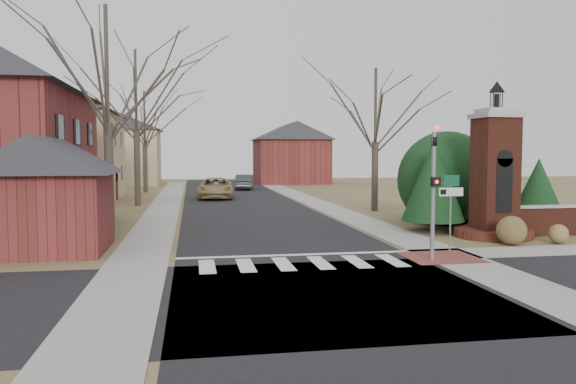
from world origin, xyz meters
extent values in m
plane|color=brown|center=(0.00, 0.00, 0.00)|extent=(120.00, 120.00, 0.00)
cube|color=black|center=(0.00, 22.00, 0.01)|extent=(8.00, 70.00, 0.01)
cube|color=black|center=(0.00, -3.00, 0.01)|extent=(120.00, 8.00, 0.01)
cube|color=silver|center=(0.00, 0.80, 0.01)|extent=(8.00, 2.20, 0.02)
cube|color=silver|center=(0.00, 2.30, 0.01)|extent=(8.00, 0.35, 0.02)
cube|color=gray|center=(5.20, 22.00, 0.01)|extent=(2.00, 60.00, 0.02)
cube|color=gray|center=(-5.20, 22.00, 0.01)|extent=(2.00, 60.00, 0.02)
cube|color=brown|center=(4.80, 1.00, 0.01)|extent=(2.40, 2.40, 0.02)
cylinder|color=slate|center=(4.30, 0.60, 2.10)|extent=(0.14, 0.14, 4.20)
imported|color=black|center=(4.30, 0.60, 4.05)|extent=(0.15, 0.18, 0.90)
sphere|color=#FF0C05|center=(4.30, 0.38, 4.35)|extent=(0.14, 0.14, 0.14)
cube|color=black|center=(4.30, 0.42, 2.60)|extent=(0.28, 0.16, 0.30)
sphere|color=#FF0C05|center=(4.30, 0.33, 2.60)|extent=(0.11, 0.11, 0.11)
cylinder|color=slate|center=(5.60, 2.00, 1.30)|extent=(0.06, 0.06, 2.60)
cube|color=silver|center=(5.60, 1.98, 2.15)|extent=(0.90, 0.03, 0.30)
cube|color=black|center=(5.30, 1.97, 2.15)|extent=(0.22, 0.02, 0.18)
cube|color=#104C2D|center=(5.60, 1.98, 2.55)|extent=(0.60, 0.03, 0.40)
cylinder|color=#5B271A|center=(9.00, 5.00, 0.18)|extent=(3.20, 3.20, 0.36)
cube|color=#5B271A|center=(9.00, 5.00, 2.50)|extent=(1.50, 1.50, 5.00)
cube|color=black|center=(9.00, 4.28, 2.20)|extent=(0.70, 0.10, 2.20)
cube|color=gray|center=(9.00, 5.00, 5.05)|extent=(1.70, 1.70, 0.20)
cube|color=gray|center=(9.00, 5.00, 5.25)|extent=(1.30, 1.30, 0.20)
cylinder|color=black|center=(9.00, 5.00, 5.65)|extent=(0.20, 0.20, 0.60)
cone|color=black|center=(9.00, 5.00, 6.25)|extent=(0.64, 0.64, 0.45)
cube|color=tan|center=(-13.50, 27.00, 3.20)|extent=(9.00, 12.00, 6.40)
cube|color=tan|center=(-16.02, 24.60, 7.53)|extent=(0.75, 0.75, 3.50)
cube|color=maroon|center=(-8.50, 4.50, 1.40)|extent=(4.00, 4.00, 2.80)
cube|color=maroon|center=(-9.62, 3.70, 3.38)|extent=(0.75, 0.75, 1.82)
cube|color=tan|center=(-12.00, 48.00, 3.00)|extent=(10.00, 8.00, 6.00)
cube|color=tan|center=(-14.80, 46.40, 6.99)|extent=(0.75, 0.75, 3.08)
cube|color=maroon|center=(8.00, 48.00, 2.50)|extent=(8.00, 8.00, 5.00)
cube|color=maroon|center=(5.76, 46.40, 5.90)|extent=(0.75, 0.75, 2.80)
cylinder|color=#473D33|center=(7.20, 7.00, 0.25)|extent=(0.20, 0.20, 0.50)
cone|color=black|center=(7.20, 7.00, 2.30)|extent=(2.80, 2.80, 3.60)
cylinder|color=#473D33|center=(10.50, 8.20, 0.25)|extent=(0.20, 0.20, 0.50)
cone|color=black|center=(10.50, 8.20, 2.60)|extent=(3.40, 3.40, 4.20)
cylinder|color=#473D33|center=(12.50, 7.20, 0.25)|extent=(0.20, 0.20, 0.50)
cone|color=black|center=(12.50, 7.20, 1.90)|extent=(2.40, 2.40, 2.80)
sphere|color=black|center=(9.00, 9.50, 2.40)|extent=(4.80, 4.80, 4.80)
cylinder|color=#473D33|center=(-7.00, 9.00, 2.42)|extent=(0.40, 0.40, 4.83)
cylinder|color=#473D33|center=(-7.00, 22.00, 2.52)|extent=(0.40, 0.40, 5.04)
cylinder|color=#473D33|center=(-7.50, 35.00, 2.21)|extent=(0.40, 0.40, 4.41)
cylinder|color=#473D33|center=(7.50, 16.00, 2.10)|extent=(0.40, 0.40, 4.20)
imported|color=#958251|center=(-1.60, 27.07, 0.80)|extent=(3.01, 5.90, 1.60)
imported|color=#3A3E43|center=(1.60, 37.30, 0.73)|extent=(2.22, 4.60, 1.45)
sphere|color=brown|center=(8.60, 3.00, 0.56)|extent=(1.13, 1.13, 1.13)
sphere|color=olive|center=(10.59, 3.00, 0.38)|extent=(0.76, 0.76, 0.76)
camera|label=1|loc=(-3.44, -16.51, 3.53)|focal=35.00mm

